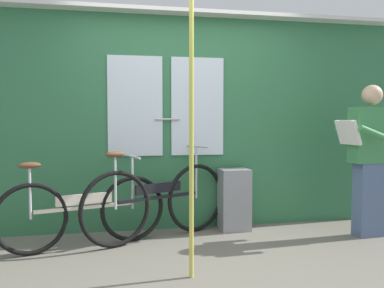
% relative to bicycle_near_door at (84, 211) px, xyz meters
% --- Properties ---
extents(ground_plane, '(6.07, 4.29, 0.04)m').
position_rel_bicycle_near_door_xyz_m(ground_plane, '(1.08, -0.76, -0.38)').
color(ground_plane, '#666056').
extents(train_door_wall, '(5.07, 0.28, 2.43)m').
position_rel_bicycle_near_door_xyz_m(train_door_wall, '(1.08, 0.58, 0.91)').
color(train_door_wall, '#2D6B42').
rests_on(train_door_wall, ground_plane).
extents(bicycle_near_door, '(1.59, 0.61, 0.88)m').
position_rel_bicycle_near_door_xyz_m(bicycle_near_door, '(0.00, 0.00, 0.00)').
color(bicycle_near_door, black).
rests_on(bicycle_near_door, ground_plane).
extents(bicycle_leaning_behind, '(1.58, 0.80, 0.96)m').
position_rel_bicycle_near_door_xyz_m(bicycle_leaning_behind, '(0.74, 0.16, 0.04)').
color(bicycle_leaning_behind, black).
rests_on(bicycle_leaning_behind, ground_plane).
extents(passenger_reading_newspaper, '(0.57, 0.48, 1.60)m').
position_rel_bicycle_near_door_xyz_m(passenger_reading_newspaper, '(2.96, -0.15, 0.49)').
color(passenger_reading_newspaper, slate).
rests_on(passenger_reading_newspaper, ground_plane).
extents(trash_bin_by_wall, '(0.33, 0.28, 0.69)m').
position_rel_bicycle_near_door_xyz_m(trash_bin_by_wall, '(1.62, 0.37, -0.02)').
color(trash_bin_by_wall, gray).
rests_on(trash_bin_by_wall, ground_plane).
extents(handrail_pole, '(0.04, 0.04, 2.39)m').
position_rel_bicycle_near_door_xyz_m(handrail_pole, '(0.88, -0.93, 0.84)').
color(handrail_pole, '#C6C14C').
rests_on(handrail_pole, ground_plane).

